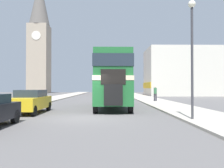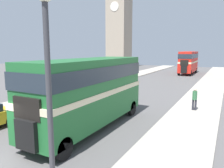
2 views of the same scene
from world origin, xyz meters
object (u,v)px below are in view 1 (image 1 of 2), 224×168
street_lamp (192,41)px  car_parked_mid (31,101)px  double_decker_bus (112,77)px  church_tower (39,34)px  pedestrian_walking (155,93)px  bus_distant (110,83)px

street_lamp → car_parked_mid: bearing=158.7°
double_decker_bus → church_tower: bearing=114.3°
church_tower → pedestrian_walking: bearing=-56.2°
church_tower → street_lamp: bearing=-65.1°
bus_distant → car_parked_mid: (-5.45, -37.96, -1.80)m
car_parked_mid → pedestrian_walking: bearing=45.0°
bus_distant → street_lamp: street_lamp is taller
bus_distant → car_parked_mid: 38.39m
car_parked_mid → pedestrian_walking: size_ratio=2.36×
double_decker_bus → pedestrian_walking: double_decker_bus is taller
church_tower → bus_distant: bearing=-25.5°
car_parked_mid → church_tower: church_tower is taller
bus_distant → street_lamp: size_ratio=1.58×
car_parked_mid → church_tower: size_ratio=0.12×
car_parked_mid → street_lamp: bearing=-21.3°
double_decker_bus → bus_distant: bearing=89.8°
double_decker_bus → church_tower: (-19.84, 43.88, 14.30)m
double_decker_bus → street_lamp: street_lamp is taller
street_lamp → church_tower: bearing=114.9°
car_parked_mid → pedestrian_walking: (10.37, 10.36, 0.30)m
double_decker_bus → street_lamp: size_ratio=1.61×
bus_distant → pedestrian_walking: size_ratio=5.46×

